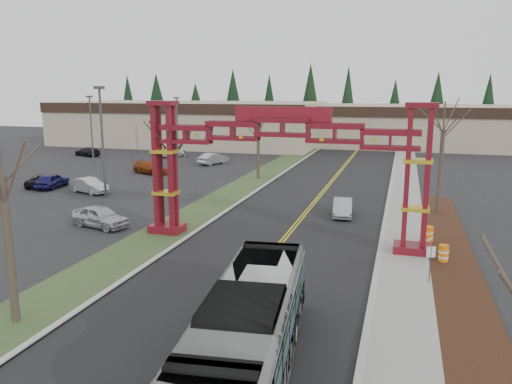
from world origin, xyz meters
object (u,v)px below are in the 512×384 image
at_px(gateway_arch, 282,150).
at_px(light_pole_far, 177,123).
at_px(light_pole_mid, 91,125).
at_px(barrel_mid, 425,241).
at_px(street_sign, 431,258).
at_px(silver_sedan, 343,207).
at_px(barrel_north, 428,235).
at_px(bare_tree_median_near, 2,177).
at_px(transit_bus, 250,331).
at_px(bare_tree_median_far, 258,129).
at_px(retail_building_east, 422,126).
at_px(parked_car_near_c, 43,180).
at_px(parked_car_far_a, 213,159).
at_px(bare_tree_median_mid, 170,149).
at_px(barrel_south, 443,254).
at_px(parked_car_far_c, 88,152).
at_px(parked_car_mid_b, 52,181).
at_px(parked_car_mid_a, 150,168).
at_px(parked_car_near_b, 89,185).
at_px(parked_car_far_b, 172,152).
at_px(bare_tree_right_far, 443,131).
at_px(parked_car_near_a, 100,217).
at_px(light_pole_near, 102,134).
at_px(retail_building_west, 191,123).

distance_m(gateway_arch, light_pole_far, 43.40).
distance_m(light_pole_mid, barrel_mid, 48.12).
height_order(street_sign, barrel_mid, street_sign).
height_order(silver_sedan, barrel_north, silver_sedan).
bearing_deg(bare_tree_median_near, gateway_arch, 60.30).
bearing_deg(transit_bus, bare_tree_median_far, 99.43).
bearing_deg(barrel_north, retail_building_east, 89.02).
bearing_deg(parked_car_near_c, parked_car_far_a, -136.95).
distance_m(bare_tree_median_mid, street_sign, 18.16).
height_order(light_pole_far, barrel_south, light_pole_far).
distance_m(parked_car_far_c, bare_tree_median_mid, 44.40).
distance_m(gateway_arch, bare_tree_median_mid, 8.05).
bearing_deg(bare_tree_median_far, bare_tree_median_mid, -90.00).
bearing_deg(parked_car_mid_b, parked_car_mid_a, -122.47).
relative_size(parked_car_far_c, bare_tree_median_near, 0.53).
xyz_separation_m(parked_car_near_b, street_sign, (29.98, -14.96, 0.73)).
bearing_deg(parked_car_near_b, parked_car_far_b, 27.75).
bearing_deg(barrel_south, barrel_mid, 108.45).
bearing_deg(bare_tree_median_mid, bare_tree_median_far, 90.00).
height_order(bare_tree_median_mid, barrel_south, bare_tree_median_mid).
bearing_deg(parked_car_far_c, silver_sedan, 80.46).
height_order(parked_car_near_c, parked_car_mid_a, parked_car_mid_a).
height_order(silver_sedan, bare_tree_median_far, bare_tree_median_far).
height_order(gateway_arch, parked_car_mid_b, gateway_arch).
height_order(parked_car_far_b, street_sign, street_sign).
xyz_separation_m(gateway_arch, light_pole_far, (-24.18, 36.02, -0.99)).
distance_m(street_sign, barrel_mid, 6.29).
bearing_deg(light_pole_mid, bare_tree_right_far, -20.36).
bearing_deg(parked_car_far_c, barrel_mid, 77.84).
height_order(silver_sedan, parked_car_mid_a, parked_car_mid_a).
bearing_deg(bare_tree_right_far, bare_tree_median_far, 148.35).
distance_m(bare_tree_median_far, bare_tree_right_far, 21.17).
distance_m(parked_car_far_a, light_pole_far, 9.90).
bearing_deg(light_pole_far, light_pole_mid, -129.64).
bearing_deg(parked_car_near_a, parked_car_mid_a, 34.60).
bearing_deg(parked_car_mid_a, gateway_arch, -112.83).
xyz_separation_m(parked_car_near_a, light_pole_near, (-5.23, 8.71, 4.98)).
relative_size(parked_car_far_b, bare_tree_median_far, 0.62).
xyz_separation_m(transit_bus, barrel_mid, (6.23, 16.44, -1.20)).
xyz_separation_m(parked_car_mid_a, bare_tree_median_near, (13.04, -35.89, 5.50)).
bearing_deg(parked_car_far_c, gateway_arch, 70.78).
xyz_separation_m(parked_car_far_a, parked_car_far_b, (-8.63, 5.57, -0.08)).
distance_m(parked_car_near_b, barrel_north, 31.16).
relative_size(parked_car_near_b, parked_car_far_c, 0.95).
height_order(parked_car_mid_a, bare_tree_right_far, bare_tree_right_far).
distance_m(parked_car_near_a, barrel_north, 22.37).
height_order(light_pole_far, barrel_mid, light_pole_far).
relative_size(retail_building_west, parked_car_mid_a, 9.45).
height_order(parked_car_far_c, barrel_south, parked_car_far_c).
bearing_deg(light_pole_far, transit_bus, -62.34).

